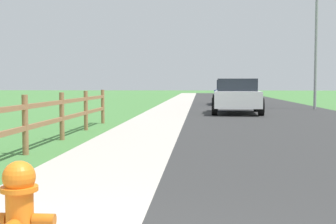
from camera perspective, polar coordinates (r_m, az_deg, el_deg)
The scene contains 9 objects.
ground_plane at distance 27.52m, azimuth 2.92°, elevation 0.84°, with size 120.00×120.00×0.00m, color #457D3C.
road_asphalt at distance 29.66m, azimuth 9.77°, elevation 1.00°, with size 7.00×66.00×0.01m, color #303030.
curb_concrete at distance 29.72m, azimuth -2.80°, elevation 1.05°, with size 6.00×66.00×0.01m, color #B9AFA4.
grass_verge at distance 29.94m, azimuth -5.65°, elevation 1.06°, with size 5.00×66.00×0.00m, color #457D3C.
fire_hydrant at distance 3.56m, azimuth -18.00°, elevation -11.55°, with size 0.52×0.44×0.74m.
rail_fence at distance 8.65m, azimuth -17.33°, elevation -0.99°, with size 0.11×13.31×1.10m.
parked_suv_white at distance 20.21m, azimuth 8.54°, elevation 1.99°, with size 2.26×4.44×1.51m.
parked_car_blue at distance 28.80m, azimuth 7.79°, elevation 2.46°, with size 2.33×4.69×1.51m.
street_lamp at distance 24.45m, azimuth 18.18°, elevation 9.79°, with size 1.17×0.20×6.83m.
Camera 1 is at (0.53, -2.49, 1.30)m, focal length 49.07 mm.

